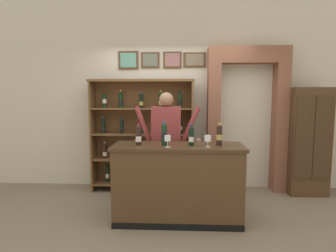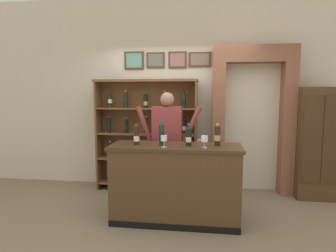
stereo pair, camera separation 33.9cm
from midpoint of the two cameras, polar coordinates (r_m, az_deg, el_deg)
ground_plane at (r=3.97m, az=2.98°, el=-18.54°), size 14.00×14.00×0.02m
back_wall at (r=5.10m, az=4.48°, el=6.59°), size 12.00×0.19×3.36m
wine_shelf at (r=4.90m, az=-2.30°, el=-1.22°), size 1.76×0.36×1.91m
archway_doorway at (r=5.05m, az=18.37°, el=2.50°), size 1.33×0.45×2.45m
side_cabinet at (r=5.17m, az=29.38°, el=-3.04°), size 0.62×0.46×1.77m
tasting_counter at (r=3.78m, az=4.11°, el=-11.47°), size 1.68×0.60×1.01m
shopkeeper at (r=4.18m, az=2.17°, el=-2.13°), size 1.00×0.22×1.69m
tasting_bottle_chianti at (r=3.67m, az=-3.76°, el=-1.74°), size 0.07×0.07×0.28m
tasting_bottle_bianco at (r=3.61m, az=1.38°, el=-1.54°), size 0.07×0.07×0.32m
tasting_bottle_vin_santo at (r=3.60m, az=6.86°, el=-2.05°), size 0.07×0.07×0.29m
tasting_bottle_grappa at (r=3.66m, az=12.54°, el=-1.79°), size 0.08×0.08×0.29m
wine_glass_spare at (r=3.48m, az=1.96°, el=-2.62°), size 0.08×0.08×0.15m
wine_glass_right at (r=3.51m, az=10.11°, el=-2.64°), size 0.08×0.08×0.15m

